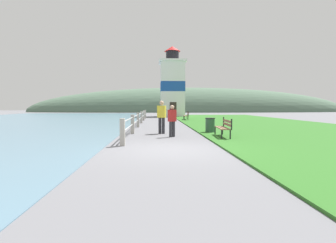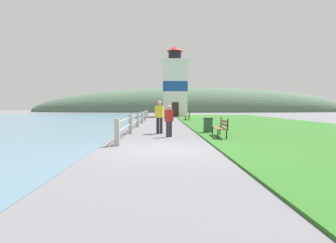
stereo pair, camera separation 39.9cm
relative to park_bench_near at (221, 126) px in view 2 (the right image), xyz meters
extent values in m
plane|color=slate|center=(-2.70, -3.25, -0.54)|extent=(160.00, 160.00, 0.00)
cube|color=#2D6623|center=(5.14, 9.88, -0.51)|extent=(12.00, 39.38, 0.06)
cube|color=#A8A399|center=(-4.43, -2.25, -0.02)|extent=(0.18, 0.18, 1.03)
cube|color=#A8A399|center=(-4.43, 2.01, -0.02)|extent=(0.18, 0.18, 1.03)
cube|color=#A8A399|center=(-4.43, 6.28, -0.02)|extent=(0.18, 0.18, 1.03)
cube|color=#A8A399|center=(-4.43, 10.54, -0.02)|extent=(0.18, 0.18, 1.03)
cube|color=#A8A399|center=(-4.43, 14.80, -0.02)|extent=(0.18, 0.18, 1.03)
cube|color=#A8A399|center=(-4.43, 19.07, -0.02)|extent=(0.18, 0.18, 1.03)
cylinder|color=#B2B2B7|center=(-4.43, 8.41, 0.34)|extent=(0.06, 21.31, 0.06)
cylinder|color=#B2B2B7|center=(-4.43, 8.41, -0.02)|extent=(0.06, 21.31, 0.06)
cube|color=brown|center=(-0.24, 0.02, -0.07)|extent=(0.25, 1.89, 0.04)
cube|color=brown|center=(-0.09, 0.01, -0.07)|extent=(0.25, 1.89, 0.04)
cube|color=brown|center=(0.06, 0.00, -0.07)|extent=(0.25, 1.89, 0.04)
cube|color=brown|center=(0.14, -0.01, 0.25)|extent=(0.19, 1.88, 0.11)
cube|color=brown|center=(0.14, -0.01, 0.09)|extent=(0.19, 1.88, 0.11)
cube|color=black|center=(-0.34, -0.89, -0.31)|extent=(0.05, 0.05, 0.45)
cube|color=black|center=(-0.21, 0.93, -0.31)|extent=(0.05, 0.05, 0.45)
cube|color=black|center=(0.03, -0.92, -0.31)|extent=(0.05, 0.05, 0.45)
cube|color=black|center=(0.16, 0.91, -0.31)|extent=(0.05, 0.05, 0.45)
cube|color=black|center=(0.08, -0.92, 0.16)|extent=(0.05, 0.05, 0.49)
cube|color=black|center=(0.21, 0.90, 0.16)|extent=(0.05, 0.05, 0.49)
cube|color=brown|center=(-0.22, 15.03, -0.07)|extent=(0.24, 1.90, 0.04)
cube|color=brown|center=(-0.08, 15.02, -0.07)|extent=(0.24, 1.90, 0.04)
cube|color=brown|center=(0.07, 15.01, -0.07)|extent=(0.24, 1.90, 0.04)
cube|color=brown|center=(0.16, 15.01, 0.25)|extent=(0.18, 1.90, 0.11)
cube|color=brown|center=(0.16, 15.01, 0.09)|extent=(0.18, 1.90, 0.11)
cube|color=black|center=(-0.33, 14.11, -0.31)|extent=(0.05, 0.05, 0.45)
cube|color=black|center=(-0.20, 15.96, -0.31)|extent=(0.05, 0.05, 0.45)
cube|color=black|center=(0.04, 14.09, -0.31)|extent=(0.05, 0.05, 0.45)
cube|color=black|center=(0.17, 15.93, -0.31)|extent=(0.05, 0.05, 0.45)
cube|color=black|center=(0.09, 14.08, 0.16)|extent=(0.05, 0.05, 0.49)
cube|color=black|center=(0.22, 15.93, 0.16)|extent=(0.05, 0.05, 0.49)
cube|color=white|center=(-0.86, 24.84, 3.23)|extent=(3.27, 3.27, 7.53)
cube|color=#194799|center=(-0.86, 24.84, 3.60)|extent=(3.31, 3.31, 1.36)
cube|color=white|center=(-0.86, 24.84, 7.12)|extent=(3.76, 3.76, 0.25)
cylinder|color=black|center=(-0.86, 24.84, 7.89)|extent=(1.80, 1.80, 1.28)
cone|color=red|center=(-0.86, 24.84, 8.88)|extent=(2.25, 2.25, 0.71)
cube|color=#332823|center=(-0.86, 23.19, 0.46)|extent=(0.90, 0.06, 2.00)
cylinder|color=#28282D|center=(-2.48, 0.44, -0.16)|extent=(0.14, 0.14, 0.75)
cylinder|color=#28282D|center=(-2.33, 0.52, -0.16)|extent=(0.14, 0.14, 0.75)
cube|color=#B22323|center=(-2.41, 0.48, 0.49)|extent=(0.43, 0.35, 0.56)
sphere|color=tan|center=(-2.41, 0.48, 0.89)|extent=(0.20, 0.20, 0.20)
cylinder|color=#28282D|center=(-2.97, 2.02, -0.11)|extent=(0.16, 0.16, 0.86)
cylinder|color=#28282D|center=(-2.78, 1.95, -0.11)|extent=(0.16, 0.16, 0.86)
cube|color=yellow|center=(-2.88, 1.99, 0.65)|extent=(0.49, 0.37, 0.65)
sphere|color=tan|center=(-2.88, 1.99, 1.11)|extent=(0.23, 0.23, 0.23)
cylinder|color=#2D5138|center=(-0.22, 2.12, -0.14)|extent=(0.50, 0.50, 0.80)
cylinder|color=black|center=(-0.22, 2.12, 0.28)|extent=(0.54, 0.54, 0.04)
ellipsoid|color=#4C6651|center=(5.30, 53.00, -0.54)|extent=(80.00, 16.00, 12.00)
camera|label=1|loc=(-3.18, -12.04, 0.96)|focal=28.00mm
camera|label=2|loc=(-2.78, -12.06, 0.96)|focal=28.00mm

